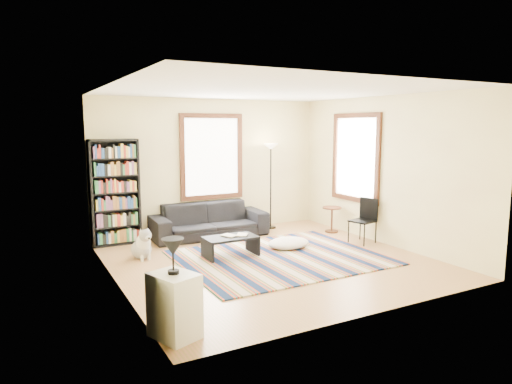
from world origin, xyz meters
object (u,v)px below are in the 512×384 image
coffee_table (231,247)px  floor_lamp (271,186)px  sofa (209,220)px  bookshelf (115,192)px  dog (141,243)px  floor_cushion (289,243)px  side_table (332,220)px  white_cabinet (174,306)px  folding_chair (362,221)px

coffee_table → floor_lamp: floor_lamp is taller
sofa → coffee_table: sofa is taller
coffee_table → bookshelf: bearing=130.4°
dog → floor_cushion: bearing=-23.9°
sofa → dog: (-1.62, -0.91, -0.07)m
floor_cushion → side_table: side_table is taller
bookshelf → sofa: bearing=-8.6°
floor_cushion → sofa: bearing=121.4°
coffee_table → floor_cushion: size_ratio=1.13×
sofa → dog: bearing=-148.8°
floor_cushion → white_cabinet: white_cabinet is taller
bookshelf → dog: (0.17, -1.18, -0.73)m
floor_cushion → folding_chair: size_ratio=0.93×
sofa → floor_cushion: (0.94, -1.54, -0.24)m
floor_lamp → folding_chair: bearing=-65.6°
bookshelf → coffee_table: (1.55, -1.82, -0.82)m
sofa → side_table: 2.60m
folding_chair → white_cabinet: (-4.45, -2.12, -0.08)m
coffee_table → side_table: 2.78m
floor_lamp → folding_chair: size_ratio=2.16×
floor_cushion → coffee_table: bearing=-179.8°
side_table → white_cabinet: size_ratio=0.77×
white_cabinet → sofa: bearing=43.0°
side_table → dog: bearing=-179.3°
coffee_table → folding_chair: size_ratio=1.05×
bookshelf → floor_lamp: bearing=-3.0°
floor_lamp → white_cabinet: size_ratio=2.66×
coffee_table → floor_lamp: 2.52m
sofa → floor_cushion: size_ratio=2.92×
sofa → white_cabinet: bearing=-115.3°
bookshelf → folding_chair: size_ratio=2.33×
floor_cushion → side_table: 1.66m
sofa → floor_cushion: 1.82m
floor_lamp → dog: floor_lamp is taller
coffee_table → side_table: size_ratio=1.67×
coffee_table → dog: bearing=155.3°
floor_lamp → side_table: (0.95, -0.96, -0.66)m
floor_lamp → dog: bearing=-162.1°
floor_lamp → folding_chair: floor_lamp is taller
floor_lamp → white_cabinet: 5.45m
bookshelf → white_cabinet: size_ratio=2.86×
bookshelf → floor_cushion: bearing=-33.6°
coffee_table → white_cabinet: bearing=-126.4°
white_cabinet → side_table: bearing=15.0°
bookshelf → white_cabinet: 4.32m
bookshelf → dog: bearing=-82.0°
floor_cushion → floor_lamp: (0.56, 1.64, 0.83)m
bookshelf → floor_lamp: (3.30, -0.17, -0.07)m
sofa → floor_cushion: sofa is taller
folding_chair → sofa: bearing=128.2°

